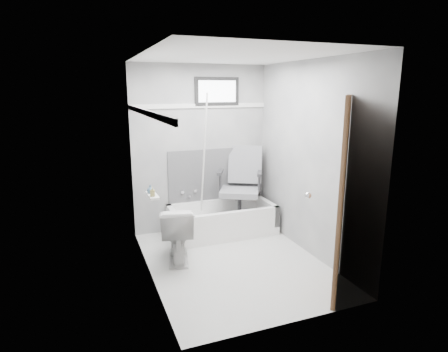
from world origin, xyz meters
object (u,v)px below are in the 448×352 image
bathtub (222,220)px  toilet (177,233)px  soap_bottle_a (153,192)px  soap_bottle_b (150,189)px  office_chair (240,186)px  door (384,204)px

bathtub → toilet: size_ratio=2.13×
soap_bottle_a → soap_bottle_b: soap_bottle_a is taller
bathtub → office_chair: 0.55m
bathtub → soap_bottle_a: 1.61m
soap_bottle_a → office_chair: bearing=32.1°
soap_bottle_a → toilet: bearing=38.8°
toilet → door: (1.60, -1.61, 0.66)m
door → soap_bottle_a: 2.35m
door → bathtub: bearing=109.5°
bathtub → soap_bottle_b: size_ratio=15.11×
door → soap_bottle_a: (-1.92, 1.35, -0.03)m
bathtub → toilet: toilet is taller
office_chair → soap_bottle_a: (-1.42, -0.89, 0.29)m
toilet → office_chair: bearing=-137.3°
bathtub → soap_bottle_a: soap_bottle_a is taller
toilet → door: size_ratio=0.35×
toilet → door: bearing=147.6°
bathtub → soap_bottle_b: 1.54m
office_chair → toilet: office_chair is taller
office_chair → toilet: bearing=-122.2°
office_chair → soap_bottle_a: size_ratio=10.63×
office_chair → soap_bottle_b: office_chair is taller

